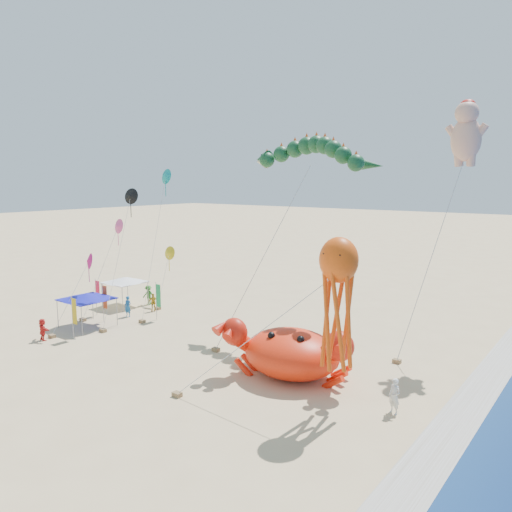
{
  "coord_description": "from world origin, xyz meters",
  "views": [
    {
      "loc": [
        17.75,
        -24.33,
        11.52
      ],
      "look_at": [
        -2.0,
        2.0,
        6.5
      ],
      "focal_mm": 35.0,
      "sensor_mm": 36.0,
      "label": 1
    }
  ],
  "objects_px": {
    "crab_inflatable": "(290,352)",
    "dragon_kite": "(309,158)",
    "canopy_blue": "(87,296)",
    "canopy_white": "(125,280)",
    "octopus_kite": "(337,293)",
    "cherub_kite": "(466,132)"
  },
  "relations": [
    {
      "from": "crab_inflatable",
      "to": "dragon_kite",
      "type": "relative_size",
      "value": 0.56
    },
    {
      "from": "canopy_blue",
      "to": "canopy_white",
      "type": "height_order",
      "value": "same"
    },
    {
      "from": "dragon_kite",
      "to": "octopus_kite",
      "type": "height_order",
      "value": "dragon_kite"
    },
    {
      "from": "dragon_kite",
      "to": "octopus_kite",
      "type": "xyz_separation_m",
      "value": [
        7.59,
        -9.77,
        -6.95
      ]
    },
    {
      "from": "canopy_blue",
      "to": "canopy_white",
      "type": "relative_size",
      "value": 1.09
    },
    {
      "from": "crab_inflatable",
      "to": "cherub_kite",
      "type": "bearing_deg",
      "value": 60.7
    },
    {
      "from": "crab_inflatable",
      "to": "canopy_white",
      "type": "height_order",
      "value": "crab_inflatable"
    },
    {
      "from": "cherub_kite",
      "to": "canopy_white",
      "type": "relative_size",
      "value": 4.78
    },
    {
      "from": "octopus_kite",
      "to": "canopy_white",
      "type": "relative_size",
      "value": 2.54
    },
    {
      "from": "cherub_kite",
      "to": "octopus_kite",
      "type": "xyz_separation_m",
      "value": [
        -1.98,
        -13.58,
        -8.51
      ]
    },
    {
      "from": "canopy_blue",
      "to": "canopy_white",
      "type": "distance_m",
      "value": 6.68
    },
    {
      "from": "crab_inflatable",
      "to": "cherub_kite",
      "type": "distance_m",
      "value": 18.26
    },
    {
      "from": "octopus_kite",
      "to": "canopy_blue",
      "type": "relative_size",
      "value": 2.33
    },
    {
      "from": "cherub_kite",
      "to": "crab_inflatable",
      "type": "bearing_deg",
      "value": -119.3
    },
    {
      "from": "crab_inflatable",
      "to": "cherub_kite",
      "type": "xyz_separation_m",
      "value": [
        6.23,
        11.11,
        13.08
      ]
    },
    {
      "from": "crab_inflatable",
      "to": "dragon_kite",
      "type": "height_order",
      "value": "dragon_kite"
    },
    {
      "from": "canopy_white",
      "to": "canopy_blue",
      "type": "bearing_deg",
      "value": -64.16
    },
    {
      "from": "octopus_kite",
      "to": "dragon_kite",
      "type": "bearing_deg",
      "value": 127.82
    },
    {
      "from": "crab_inflatable",
      "to": "canopy_blue",
      "type": "distance_m",
      "value": 18.5
    },
    {
      "from": "canopy_white",
      "to": "crab_inflatable",
      "type": "bearing_deg",
      "value": -13.11
    },
    {
      "from": "canopy_blue",
      "to": "cherub_kite",
      "type": "bearing_deg",
      "value": 26.2
    },
    {
      "from": "crab_inflatable",
      "to": "cherub_kite",
      "type": "height_order",
      "value": "cherub_kite"
    }
  ]
}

